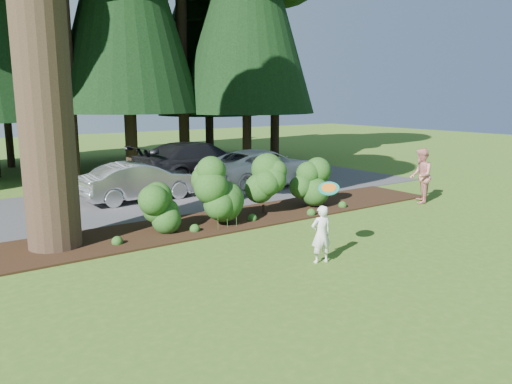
{
  "coord_description": "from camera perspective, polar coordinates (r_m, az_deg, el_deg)",
  "views": [
    {
      "loc": [
        -7.41,
        -8.91,
        3.64
      ],
      "look_at": [
        -0.37,
        0.94,
        1.3
      ],
      "focal_mm": 35.0,
      "sensor_mm": 36.0,
      "label": 1
    }
  ],
  "objects": [
    {
      "name": "mulch_bed",
      "position": [
        14.69,
        -4.07,
        -3.33
      ],
      "size": [
        16.0,
        2.5,
        0.05
      ],
      "primitive_type": "cube",
      "color": "black",
      "rests_on": "ground"
    },
    {
      "name": "shrub_row",
      "position": [
        14.83,
        -1.35,
        -0.07
      ],
      "size": [
        6.53,
        1.6,
        1.61
      ],
      "color": "#214214",
      "rests_on": "ground"
    },
    {
      "name": "lily_cluster",
      "position": [
        13.72,
        -3.31,
        -2.32
      ],
      "size": [
        0.69,
        0.09,
        0.57
      ],
      "color": "#214214",
      "rests_on": "ground"
    },
    {
      "name": "ground",
      "position": [
        12.14,
        4.03,
        -6.53
      ],
      "size": [
        80.0,
        80.0,
        0.0
      ],
      "primitive_type": "plane",
      "color": "#375D1A",
      "rests_on": "ground"
    },
    {
      "name": "car_silver_wagon",
      "position": [
        17.9,
        -13.08,
        1.2
      ],
      "size": [
        4.1,
        1.52,
        1.34
      ],
      "primitive_type": "imported",
      "rotation": [
        0.0,
        0.0,
        1.6
      ],
      "color": "silver",
      "rests_on": "driveway"
    },
    {
      "name": "car_white_suv",
      "position": [
        20.2,
        0.72,
        2.79
      ],
      "size": [
        5.63,
        3.07,
        1.5
      ],
      "primitive_type": "imported",
      "rotation": [
        0.0,
        0.0,
        1.68
      ],
      "color": "white",
      "rests_on": "driveway"
    },
    {
      "name": "frisbee",
      "position": [
        11.27,
        8.32,
        0.43
      ],
      "size": [
        0.5,
        0.46,
        0.34
      ],
      "color": "#157764",
      "rests_on": "ground"
    },
    {
      "name": "driveway",
      "position": [
        18.36,
        -11.02,
        -0.65
      ],
      "size": [
        22.0,
        6.0,
        0.03
      ],
      "primitive_type": "cube",
      "color": "#38383A",
      "rests_on": "ground"
    },
    {
      "name": "child",
      "position": [
        11.08,
        7.45,
        -4.81
      ],
      "size": [
        0.54,
        0.42,
        1.3
      ],
      "primitive_type": "imported",
      "rotation": [
        0.0,
        0.0,
        2.89
      ],
      "color": "white",
      "rests_on": "ground"
    },
    {
      "name": "car_dark_suv",
      "position": [
        21.54,
        -6.61,
        3.5
      ],
      "size": [
        6.1,
        3.07,
        1.7
      ],
      "primitive_type": "imported",
      "rotation": [
        0.0,
        0.0,
        1.69
      ],
      "color": "black",
      "rests_on": "driveway"
    },
    {
      "name": "adult",
      "position": [
        18.0,
        18.3,
        1.77
      ],
      "size": [
        1.16,
        1.13,
        1.89
      ],
      "primitive_type": "imported",
      "rotation": [
        0.0,
        0.0,
        3.81
      ],
      "color": "red",
      "rests_on": "ground"
    }
  ]
}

